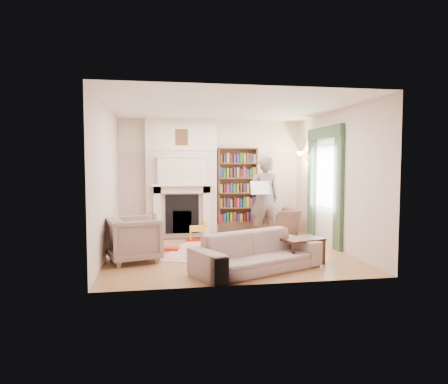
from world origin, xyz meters
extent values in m
plane|color=brown|center=(0.00, 0.00, 0.00)|extent=(4.50, 4.50, 0.00)
plane|color=white|center=(0.00, 0.00, 2.80)|extent=(4.50, 4.50, 0.00)
plane|color=beige|center=(0.00, 2.25, 1.40)|extent=(4.50, 0.00, 4.50)
plane|color=beige|center=(0.00, -2.25, 1.40)|extent=(4.50, 0.00, 4.50)
plane|color=beige|center=(-2.25, 0.00, 1.40)|extent=(0.00, 4.50, 4.50)
plane|color=beige|center=(2.25, 0.00, 1.40)|extent=(0.00, 4.50, 4.50)
cube|color=beige|center=(-0.75, 2.08, 1.40)|extent=(1.70, 0.35, 2.80)
cube|color=silver|center=(-0.75, 1.79, 1.22)|extent=(1.47, 0.24, 0.05)
cube|color=black|center=(-0.75, 1.88, 0.50)|extent=(0.80, 0.06, 0.96)
cube|color=silver|center=(-0.75, 1.81, 1.55)|extent=(1.15, 0.18, 0.62)
cube|color=brown|center=(0.65, 2.12, 1.18)|extent=(1.00, 0.24, 1.85)
cube|color=silver|center=(2.23, 0.40, 1.45)|extent=(0.02, 0.90, 1.30)
cube|color=#304B31|center=(2.20, -0.30, 1.20)|extent=(0.07, 0.32, 2.40)
cube|color=#304B31|center=(2.20, 1.10, 1.20)|extent=(0.07, 0.32, 2.40)
cube|color=#304B31|center=(2.19, 0.40, 2.38)|extent=(0.09, 1.70, 0.24)
cube|color=beige|center=(0.11, -0.22, 0.01)|extent=(2.98, 2.65, 0.01)
imported|color=#4E292A|center=(1.49, 1.59, 0.31)|extent=(1.06, 0.96, 0.62)
imported|color=#A29B86|center=(-1.74, -0.57, 0.39)|extent=(1.06, 1.05, 0.79)
imported|color=#B1A692|center=(0.24, -1.54, 0.31)|extent=(2.26, 1.61, 0.62)
imported|color=#61524E|center=(1.04, 0.99, 0.94)|extent=(0.71, 0.49, 1.89)
cube|color=white|center=(0.89, 0.79, 1.20)|extent=(0.43, 0.15, 0.29)
cylinder|color=#96979D|center=(-1.44, 1.86, 0.28)|extent=(0.31, 0.31, 0.55)
cube|color=#E7C051|center=(-0.62, -0.39, 0.03)|extent=(0.37, 0.37, 0.03)
cube|color=#B42714|center=(-1.07, 0.20, 0.04)|extent=(0.35, 0.28, 0.05)
cube|color=red|center=(0.31, -0.41, 0.02)|extent=(0.25, 0.19, 0.02)
cube|color=red|center=(0.17, -0.51, 0.02)|extent=(0.30, 0.30, 0.02)
cube|color=red|center=(0.38, -0.34, 0.02)|extent=(0.30, 0.28, 0.02)
camera|label=1|loc=(-1.32, -7.68, 1.71)|focal=32.00mm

